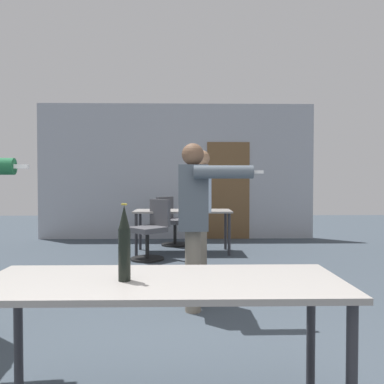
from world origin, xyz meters
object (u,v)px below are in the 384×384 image
Objects in this scene: person_left_plaid at (203,198)px; office_chair_near_pushed at (172,223)px; beer_bottle at (124,244)px; drink_cup at (180,208)px; person_right_polo at (194,211)px; office_chair_far_right at (151,231)px.

person_left_plaid reaches higher than office_chair_near_pushed.
beer_bottle is 4.33× the size of drink_cup.
office_chair_near_pushed reaches higher than drink_cup.
office_chair_far_right is at bearing -165.09° from person_right_polo.
office_chair_near_pushed is 2.41× the size of beer_bottle.
person_right_polo is at bearing -2.86° from person_left_plaid.
person_left_plaid is at bearing -73.07° from drink_cup.
office_chair_near_pushed is (-0.34, 3.59, -0.51)m from person_right_polo.
beer_bottle is at bearing -6.47° from person_left_plaid.
office_chair_near_pushed is at bearing -56.86° from office_chair_far_right.
office_chair_near_pushed is 1.34m from office_chair_far_right.
person_left_plaid is 3.42m from beer_bottle.
person_left_plaid is at bearing -173.82° from office_chair_far_right.
drink_cup is at bearing 50.72° from office_chair_near_pushed.
office_chair_near_pushed is (-0.50, 1.95, -0.56)m from person_left_plaid.
person_right_polo reaches higher than beer_bottle.
drink_cup is at bearing 87.14° from beer_bottle.
office_chair_far_right is 2.44× the size of beer_bottle.
person_left_plaid reaches higher than beer_bottle.
person_right_polo is 0.96× the size of person_left_plaid.
person_right_polo is 3.65m from office_chair_near_pushed.
person_right_polo is 1.78m from beer_bottle.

